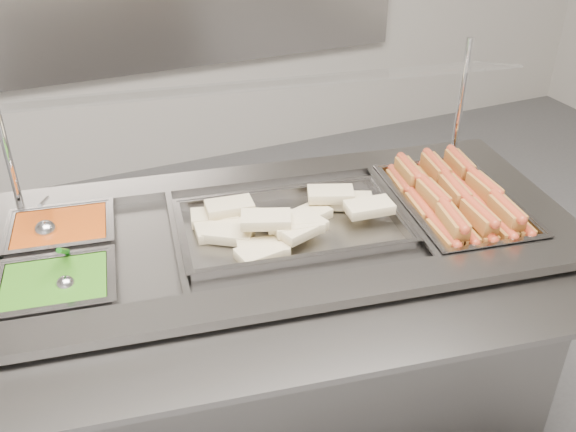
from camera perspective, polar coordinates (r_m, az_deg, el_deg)
name	(u,v)px	position (r m, az deg, el deg)	size (l,w,h in m)	color
steam_counter	(274,333)	(2.02, -1.24, -10.34)	(1.76, 0.99, 0.80)	slate
tray_rail	(318,346)	(1.46, 2.70, -11.45)	(1.61, 0.57, 0.05)	gray
sneeze_guard	(255,89)	(1.81, -2.92, 11.20)	(1.49, 0.49, 0.39)	silver
pan_hotdogs	(453,210)	(1.98, 14.49, 0.48)	(0.38, 0.53, 0.09)	gray
pan_wraps	(291,229)	(1.81, 0.27, -1.14)	(0.65, 0.45, 0.06)	gray
pan_beans	(62,238)	(1.90, -19.41, -1.82)	(0.30, 0.25, 0.09)	gray
pan_peas	(57,294)	(1.68, -19.81, -6.52)	(0.30, 0.25, 0.09)	gray
hotdogs_in_buns	(453,199)	(1.95, 14.49, 1.48)	(0.31, 0.49, 0.10)	brown
tortilla_wraps	(281,221)	(1.78, -0.61, -0.44)	(0.56, 0.31, 0.08)	#CFBB8B
ladle	(46,229)	(1.87, -20.73, -1.09)	(0.06, 0.18, 0.12)	silver
serving_spoon	(65,279)	(1.65, -19.18, -5.29)	(0.05, 0.16, 0.12)	silver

